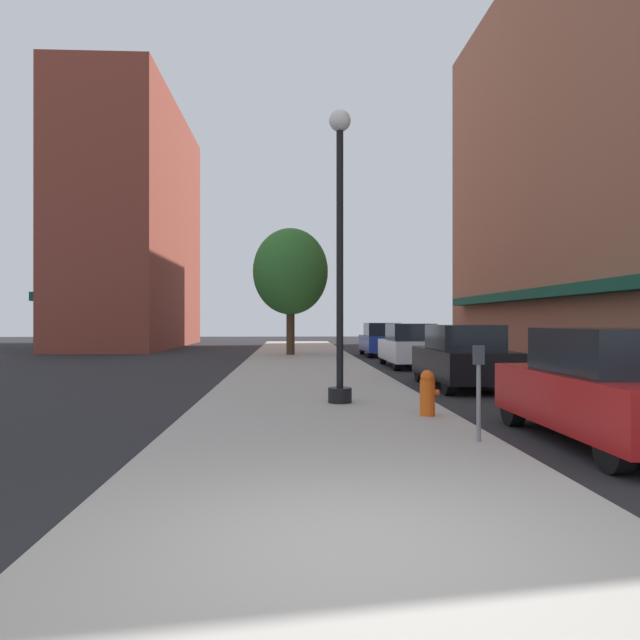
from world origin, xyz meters
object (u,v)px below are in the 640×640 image
Objects in this scene: car_red at (609,388)px; car_white at (410,346)px; car_black at (463,357)px; fire_hydrant at (428,393)px; car_blue at (381,340)px; tree_near at (290,272)px; parking_meter_near at (479,381)px; lamppost at (340,249)px.

car_white is (0.00, 14.44, 0.00)m from car_red.
car_black is at bearing -89.12° from car_white.
fire_hydrant is 0.18× the size of car_black.
car_black is 1.00× the size of car_blue.
car_black is (0.00, 7.35, 0.00)m from car_red.
car_black is 7.09m from car_white.
tree_near reaches higher than car_white.
tree_near is at bearing 110.23° from car_black.
parking_meter_near is 0.30× the size of car_white.
car_red is (4.53, -21.09, -3.33)m from tree_near.
car_blue is at bearing 91.97° from car_black.
fire_hydrant is 19.53m from tree_near.
car_black is at bearing 75.58° from parking_meter_near.
car_red is at bearing -88.03° from car_black.
lamppost is 1.37× the size of car_black.
tree_near is at bearing 97.17° from fire_hydrant.
lamppost is 4.86m from parking_meter_near.
car_white and car_blue have the same top height.
lamppost is 1.37× the size of car_white.
car_red and car_white have the same top height.
parking_meter_near is 21.99m from car_blue.
tree_near is 1.43× the size of car_red.
car_white is at bearing 80.22° from fire_hydrant.
fire_hydrant is 2.97m from car_red.
fire_hydrant is at bearing -82.83° from tree_near.
car_red is (2.14, -2.05, 0.29)m from fire_hydrant.
car_red and car_blue have the same top height.
car_white is (3.53, 10.67, -2.39)m from lamppost.
lamppost is 5.56m from car_black.
car_blue is at bearing 78.86° from lamppost.
lamppost reaches higher than parking_meter_near.
car_black is (4.53, -13.73, -3.33)m from tree_near.
car_black is 14.32m from car_blue.
tree_near is 21.82m from car_red.
car_blue reaches higher than fire_hydrant.
tree_near is at bearing 125.18° from car_white.
parking_meter_near is at bearing -68.52° from lamppost.
car_black is at bearing -71.74° from tree_near.
lamppost is at bearing -101.66° from car_blue.
car_white is (1.95, 14.67, -0.14)m from parking_meter_near.
car_red is at bearing -90.52° from car_blue.
lamppost reaches higher than car_black.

